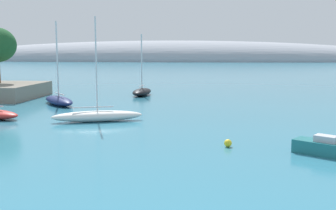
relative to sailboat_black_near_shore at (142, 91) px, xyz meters
The scene contains 5 objects.
distant_ridge 198.52m from the sailboat_black_near_shore, 94.58° to the left, with size 313.53×51.46×26.21m, color #999EA8.
sailboat_black_near_shore is the anchor object (origin of this frame).
sailboat_navy_mid_mooring 13.72m from the sailboat_black_near_shore, 127.69° to the right, with size 6.49×7.37×9.98m.
sailboat_white_end_of_line 21.60m from the sailboat_black_near_shore, 91.62° to the right, with size 8.41×4.15×9.52m.
mooring_buoy_yellow 32.15m from the sailboat_black_near_shore, 70.28° to the right, with size 0.52×0.52×0.52m, color yellow.
Camera 1 is at (0.01, -10.93, 6.44)m, focal length 42.21 mm.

